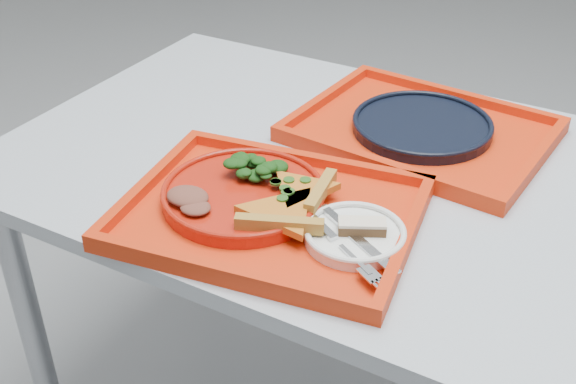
# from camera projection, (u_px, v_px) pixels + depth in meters

# --- Properties ---
(table) EXTENTS (1.60, 0.80, 0.75)m
(table) POSITION_uv_depth(u_px,v_px,m) (442.00, 229.00, 1.24)
(table) COLOR #9CA4AF
(table) RESTS_ON ground
(tray_main) EXTENTS (0.50, 0.41, 0.01)m
(tray_main) POSITION_uv_depth(u_px,v_px,m) (270.00, 216.00, 1.13)
(tray_main) COLOR red
(tray_main) RESTS_ON table
(tray_far) EXTENTS (0.48, 0.39, 0.01)m
(tray_far) POSITION_uv_depth(u_px,v_px,m) (421.00, 133.00, 1.36)
(tray_far) COLOR red
(tray_far) RESTS_ON table
(dinner_plate) EXTENTS (0.26, 0.26, 0.02)m
(dinner_plate) POSITION_uv_depth(u_px,v_px,m) (244.00, 196.00, 1.15)
(dinner_plate) COLOR #AD1A0B
(dinner_plate) RESTS_ON tray_main
(side_plate) EXTENTS (0.15, 0.15, 0.01)m
(side_plate) POSITION_uv_depth(u_px,v_px,m) (355.00, 237.00, 1.06)
(side_plate) COLOR white
(side_plate) RESTS_ON tray_main
(navy_plate) EXTENTS (0.26, 0.26, 0.02)m
(navy_plate) POSITION_uv_depth(u_px,v_px,m) (422.00, 127.00, 1.35)
(navy_plate) COLOR black
(navy_plate) RESTS_ON tray_far
(pizza_slice_a) EXTENTS (0.18, 0.19, 0.02)m
(pizza_slice_a) POSITION_uv_depth(u_px,v_px,m) (282.00, 210.00, 1.08)
(pizza_slice_a) COLOR gold
(pizza_slice_a) RESTS_ON dinner_plate
(pizza_slice_b) EXTENTS (0.14, 0.13, 0.02)m
(pizza_slice_b) POSITION_uv_depth(u_px,v_px,m) (301.00, 187.00, 1.14)
(pizza_slice_b) COLOR gold
(pizza_slice_b) RESTS_ON dinner_plate
(salad_heap) EXTENTS (0.08, 0.07, 0.04)m
(salad_heap) POSITION_uv_depth(u_px,v_px,m) (254.00, 162.00, 1.18)
(salad_heap) COLOR black
(salad_heap) RESTS_ON dinner_plate
(meat_portion) EXTENTS (0.07, 0.06, 0.02)m
(meat_portion) POSITION_uv_depth(u_px,v_px,m) (188.00, 196.00, 1.11)
(meat_portion) COLOR brown
(meat_portion) RESTS_ON dinner_plate
(dessert_bar) EXTENTS (0.07, 0.06, 0.02)m
(dessert_bar) POSITION_uv_depth(u_px,v_px,m) (362.00, 226.00, 1.06)
(dessert_bar) COLOR #482D18
(dessert_bar) RESTS_ON side_plate
(knife) EXTENTS (0.17, 0.11, 0.01)m
(knife) POSITION_uv_depth(u_px,v_px,m) (357.00, 238.00, 1.04)
(knife) COLOR silver
(knife) RESTS_ON side_plate
(fork) EXTENTS (0.17, 0.11, 0.01)m
(fork) POSITION_uv_depth(u_px,v_px,m) (340.00, 244.00, 1.03)
(fork) COLOR silver
(fork) RESTS_ON side_plate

